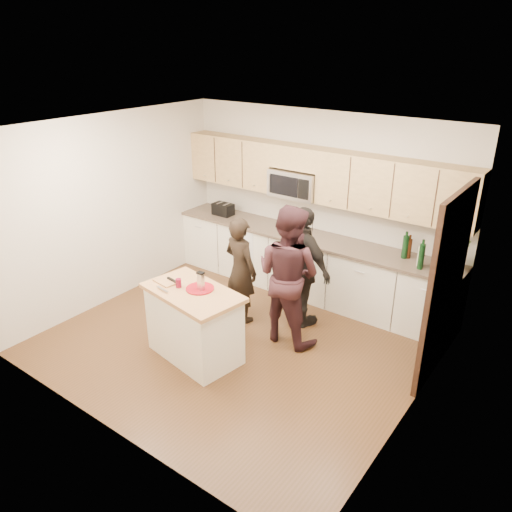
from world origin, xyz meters
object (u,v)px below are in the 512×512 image
Objects in this scene: island at (194,324)px; woman_left at (241,270)px; woman_center at (288,275)px; woman_right at (302,268)px; toaster at (223,209)px.

woman_left is at bearing 105.12° from island.
woman_center is at bearing 65.70° from island.
woman_center is (0.68, 1.01, 0.45)m from island.
island is 1.60m from woman_right.
woman_left is (1.28, -1.18, -0.30)m from toaster.
island is at bearing -58.18° from toaster.
toaster is 0.22× the size of woman_left.
woman_right is at bearing -21.66° from toaster.
woman_center is at bearing 111.98° from woman_right.
woman_right is at bearing -81.68° from woman_center.
island is at bearing 82.10° from woman_right.
toaster is at bearing -33.62° from woman_left.
island is 1.30m from woman_center.
toaster is at bearing -5.56° from woman_right.
woman_center is (2.06, -1.21, -0.13)m from toaster.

